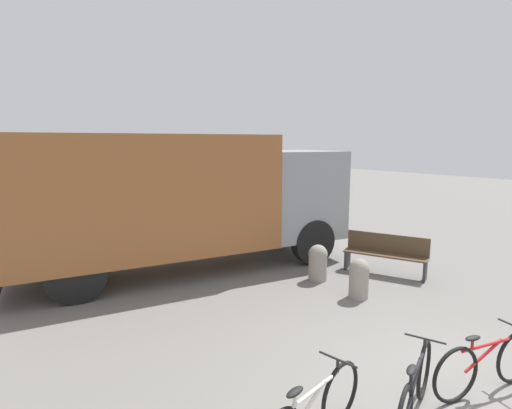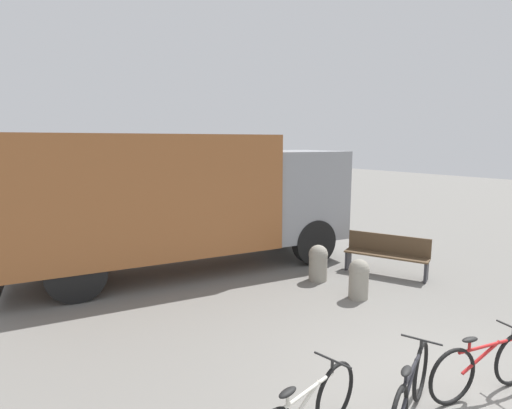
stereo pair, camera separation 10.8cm
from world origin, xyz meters
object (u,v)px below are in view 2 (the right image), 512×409
bicycle_far (485,366)px  bollard_near_bench (359,278)px  delivery_truck (184,195)px  bollard_far_bench (318,262)px  bicycle_middle (410,392)px  park_bench (387,253)px

bicycle_far → bollard_near_bench: bearing=82.2°
delivery_truck → bollard_far_bench: size_ratio=10.09×
delivery_truck → bollard_near_bench: bearing=-52.6°
bicycle_middle → bollard_far_bench: 4.41m
park_bench → bicycle_middle: (-3.81, -3.23, -0.13)m
park_bench → bollard_near_bench: size_ratio=2.37×
bicycle_middle → bicycle_far: bearing=-31.6°
bollard_near_bench → bollard_far_bench: (0.05, 1.17, 0.01)m
bicycle_far → delivery_truck: bearing=110.8°
park_bench → bicycle_far: size_ratio=1.09×
park_bench → bicycle_far: 4.34m
bicycle_middle → bollard_near_bench: bearing=27.8°
park_bench → bollard_near_bench: (-1.61, -0.61, -0.08)m
delivery_truck → bicycle_middle: 6.27m
bollard_far_bench → bollard_near_bench: bearing=-92.6°
delivery_truck → park_bench: 4.73m
delivery_truck → park_bench: size_ratio=4.34×
park_bench → bicycle_far: park_bench is taller
bollard_near_bench → bollard_far_bench: bearing=87.4°
delivery_truck → bollard_far_bench: (1.99, -2.32, -1.32)m
park_bench → bollard_near_bench: 1.72m
park_bench → bicycle_middle: park_bench is taller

